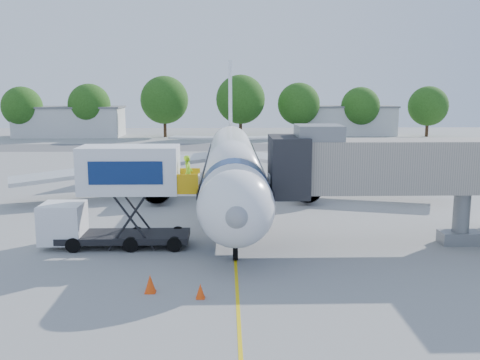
{
  "coord_description": "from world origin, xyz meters",
  "views": [
    {
      "loc": [
        -0.44,
        -35.31,
        8.57
      ],
      "look_at": [
        0.36,
        -4.39,
        3.2
      ],
      "focal_mm": 40.0,
      "sensor_mm": 36.0,
      "label": 1
    }
  ],
  "objects_px": {
    "jet_bridge": "(382,167)",
    "ground_tug": "(362,302)",
    "aircraft": "(232,164)",
    "catering_hiloader": "(118,197)"
  },
  "relations": [
    {
      "from": "aircraft",
      "to": "catering_hiloader",
      "type": "relative_size",
      "value": 4.44
    },
    {
      "from": "aircraft",
      "to": "ground_tug",
      "type": "xyz_separation_m",
      "value": [
        4.54,
        -21.0,
        -2.16
      ]
    },
    {
      "from": "jet_bridge",
      "to": "ground_tug",
      "type": "bearing_deg",
      "value": -109.28
    },
    {
      "from": "aircraft",
      "to": "ground_tug",
      "type": "distance_m",
      "value": 21.59
    },
    {
      "from": "aircraft",
      "to": "catering_hiloader",
      "type": "xyz_separation_m",
      "value": [
        -6.26,
        -11.12,
        -0.19
      ]
    },
    {
      "from": "aircraft",
      "to": "catering_hiloader",
      "type": "bearing_deg",
      "value": -119.37
    },
    {
      "from": "aircraft",
      "to": "jet_bridge",
      "type": "distance_m",
      "value": 13.77
    },
    {
      "from": "catering_hiloader",
      "to": "ground_tug",
      "type": "bearing_deg",
      "value": -42.43
    },
    {
      "from": "jet_bridge",
      "to": "ground_tug",
      "type": "relative_size",
      "value": 3.32
    },
    {
      "from": "catering_hiloader",
      "to": "ground_tug",
      "type": "height_order",
      "value": "catering_hiloader"
    }
  ]
}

